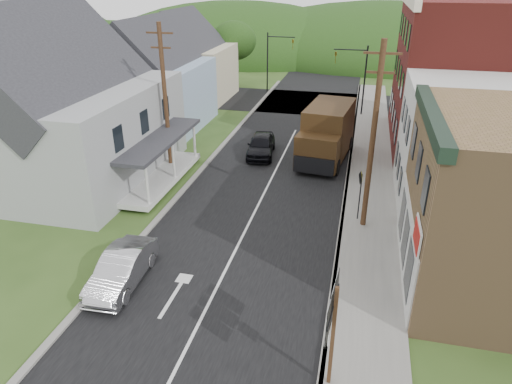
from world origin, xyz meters
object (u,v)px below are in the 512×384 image
Objects in this scene: silver_sedan at (122,269)px; dark_sedan at (261,145)px; route_sign_cluster at (332,323)px; warning_sign at (360,189)px; delivery_van at (327,134)px.

dark_sedan is (2.27, 15.41, 0.04)m from silver_sedan.
dark_sedan is 1.21× the size of route_sign_cluster.
delivery_van is at bearing 91.91° from warning_sign.
delivery_van is 8.45m from warning_sign.
warning_sign is (6.80, -7.97, 1.10)m from dark_sedan.
silver_sedan is 15.58m from dark_sedan.
dark_sedan is 1.64× the size of warning_sign.
route_sign_cluster is 10.69m from warning_sign.
silver_sedan is at bearing -106.08° from delivery_van.
dark_sedan is 0.64× the size of delivery_van.
delivery_van is (6.67, 15.55, 1.15)m from silver_sedan.
silver_sedan is 1.61× the size of warning_sign.
route_sign_cluster is 1.35× the size of warning_sign.
dark_sedan is 19.73m from route_sign_cluster.
dark_sedan is 4.54m from delivery_van.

